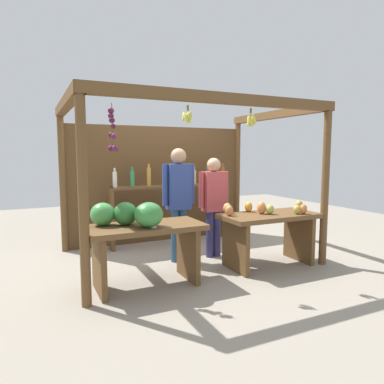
# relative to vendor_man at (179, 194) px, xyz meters

# --- Properties ---
(ground_plane) EXTENTS (12.00, 12.00, 0.00)m
(ground_plane) POSITION_rel_vendor_man_xyz_m (0.16, 0.13, -0.96)
(ground_plane) COLOR gray
(ground_plane) RESTS_ON ground
(market_stall) EXTENTS (3.28, 2.31, 2.20)m
(market_stall) POSITION_rel_vendor_man_xyz_m (0.16, 0.62, 0.35)
(market_stall) COLOR brown
(market_stall) RESTS_ON ground
(fruit_counter_left) EXTENTS (1.33, 0.72, 1.00)m
(fruit_counter_left) POSITION_rel_vendor_man_xyz_m (-0.78, -0.69, -0.30)
(fruit_counter_left) COLOR brown
(fruit_counter_left) RESTS_ON ground
(fruit_counter_right) EXTENTS (1.33, 0.64, 0.88)m
(fruit_counter_right) POSITION_rel_vendor_man_xyz_m (1.03, -0.69, -0.41)
(fruit_counter_right) COLOR brown
(fruit_counter_right) RESTS_ON ground
(bottle_shelf_unit) EXTENTS (2.10, 0.22, 1.36)m
(bottle_shelf_unit) POSITION_rel_vendor_man_xyz_m (0.30, 0.95, -0.14)
(bottle_shelf_unit) COLOR brown
(bottle_shelf_unit) RESTS_ON ground
(vendor_man) EXTENTS (0.48, 0.22, 1.60)m
(vendor_man) POSITION_rel_vendor_man_xyz_m (0.00, 0.00, 0.00)
(vendor_man) COLOR navy
(vendor_man) RESTS_ON ground
(vendor_woman) EXTENTS (0.48, 0.20, 1.46)m
(vendor_woman) POSITION_rel_vendor_man_xyz_m (0.55, -0.01, -0.09)
(vendor_woman) COLOR navy
(vendor_woman) RESTS_ON ground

